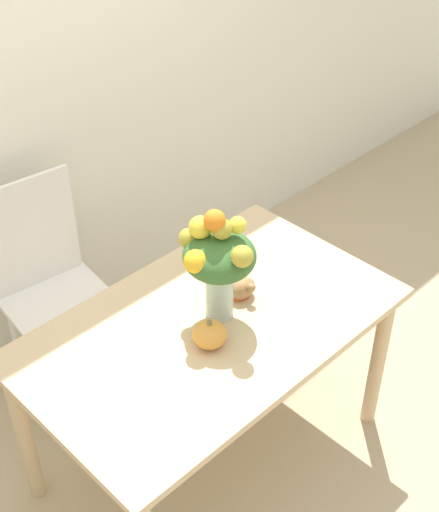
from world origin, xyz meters
TOP-DOWN VIEW (x-y plane):
  - ground_plane at (0.00, 0.00)m, footprint 12.00×12.00m
  - wall_back at (0.00, 1.08)m, footprint 8.00×0.06m
  - dining_table at (0.00, 0.00)m, footprint 1.33×0.80m
  - flower_vase at (0.05, 0.01)m, footprint 0.27×0.30m
  - pumpkin at (-0.08, -0.08)m, footprint 0.12×0.12m
  - turkey_figurine at (0.18, 0.03)m, footprint 0.10×0.14m
  - dining_chair_near_window at (-0.15, 0.80)m, footprint 0.47×0.47m

SIDE VIEW (x-z plane):
  - ground_plane at x=0.00m, z-range 0.00..0.00m
  - dining_chair_near_window at x=-0.15m, z-range 0.01..0.98m
  - dining_table at x=0.00m, z-range 0.26..0.99m
  - turkey_figurine at x=0.18m, z-range 0.72..0.81m
  - pumpkin at x=-0.08m, z-range 0.72..0.82m
  - flower_vase at x=0.05m, z-range 0.75..1.19m
  - wall_back at x=0.00m, z-range 0.00..2.70m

